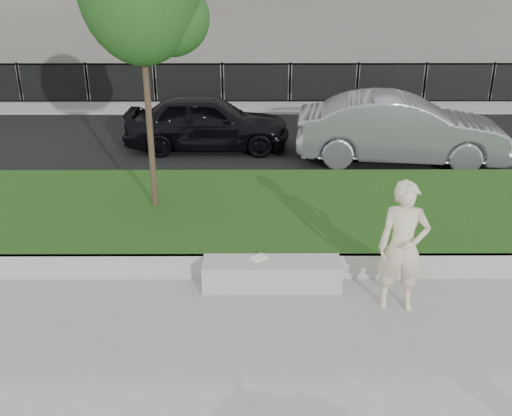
{
  "coord_description": "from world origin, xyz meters",
  "views": [
    {
      "loc": [
        0.41,
        -6.66,
        4.43
      ],
      "look_at": [
        0.44,
        1.2,
        1.11
      ],
      "focal_mm": 40.0,
      "sensor_mm": 36.0,
      "label": 1
    }
  ],
  "objects_px": {
    "stone_bench": "(272,274)",
    "car_dark": "(207,122)",
    "car_silver": "(401,129)",
    "book": "(259,258)",
    "man": "(403,247)"
  },
  "relations": [
    {
      "from": "stone_bench",
      "to": "car_dark",
      "type": "xyz_separation_m",
      "value": [
        -1.46,
        6.95,
        0.55
      ]
    },
    {
      "from": "stone_bench",
      "to": "car_silver",
      "type": "relative_size",
      "value": 0.42
    },
    {
      "from": "book",
      "to": "car_dark",
      "type": "height_order",
      "value": "car_dark"
    },
    {
      "from": "stone_bench",
      "to": "book",
      "type": "distance_m",
      "value": 0.31
    },
    {
      "from": "stone_bench",
      "to": "book",
      "type": "height_order",
      "value": "book"
    },
    {
      "from": "man",
      "to": "car_dark",
      "type": "relative_size",
      "value": 0.44
    },
    {
      "from": "car_dark",
      "to": "car_silver",
      "type": "bearing_deg",
      "value": -102.31
    },
    {
      "from": "car_silver",
      "to": "man",
      "type": "bearing_deg",
      "value": 173.41
    },
    {
      "from": "man",
      "to": "book",
      "type": "height_order",
      "value": "man"
    },
    {
      "from": "book",
      "to": "car_silver",
      "type": "xyz_separation_m",
      "value": [
        3.46,
        5.76,
        0.42
      ]
    },
    {
      "from": "man",
      "to": "book",
      "type": "relative_size",
      "value": 7.91
    },
    {
      "from": "book",
      "to": "car_dark",
      "type": "bearing_deg",
      "value": 64.0
    },
    {
      "from": "man",
      "to": "stone_bench",
      "type": "bearing_deg",
      "value": 169.98
    },
    {
      "from": "stone_bench",
      "to": "car_silver",
      "type": "height_order",
      "value": "car_silver"
    },
    {
      "from": "stone_bench",
      "to": "book",
      "type": "relative_size",
      "value": 8.72
    }
  ]
}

